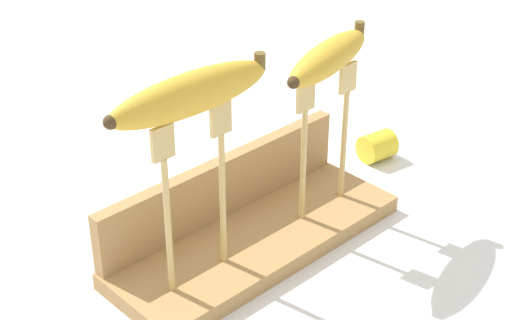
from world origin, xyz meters
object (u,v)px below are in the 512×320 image
banana_raised_left (191,94)px  banana_chunk_near (378,146)px  banana_raised_right (329,57)px  fork_stand_right (325,129)px  fork_stand_left (195,184)px

banana_raised_left → banana_chunk_near: 0.43m
banana_raised_left → banana_raised_right: size_ratio=1.13×
banana_raised_left → banana_raised_right: banana_raised_left is taller
fork_stand_right → banana_raised_left: bearing=180.0°
banana_raised_right → banana_chunk_near: bearing=16.0°
fork_stand_left → banana_raised_left: 0.10m
fork_stand_left → banana_raised_left: banana_raised_left is taller
fork_stand_left → fork_stand_right: size_ratio=1.09×
fork_stand_right → banana_raised_right: banana_raised_right is taller
fork_stand_left → banana_raised_left: size_ratio=1.03×
banana_raised_right → fork_stand_right: bearing=14.3°
banana_raised_right → banana_chunk_near: size_ratio=3.25×
fork_stand_left → banana_chunk_near: size_ratio=3.75×
banana_raised_left → banana_raised_right: bearing=-0.0°
fork_stand_right → banana_raised_right: size_ratio=1.06×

